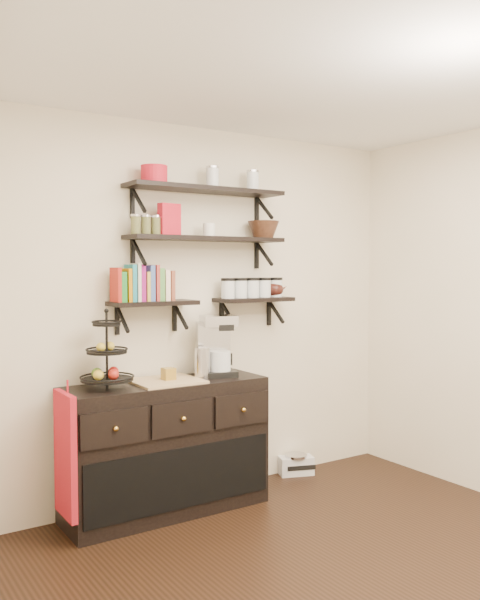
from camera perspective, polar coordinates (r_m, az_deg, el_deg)
name	(u,v)px	position (r m, az deg, el deg)	size (l,w,h in m)	color
floor	(364,590)	(3.69, 11.05, -24.22)	(3.50, 3.50, 0.00)	black
ceiling	(369,63)	(3.44, 11.54, 20.13)	(3.50, 3.50, 0.02)	white
back_wall	(198,312)	(4.70, -3.82, -1.07)	(3.50, 0.02, 2.70)	white
left_wall	(12,360)	(2.43, -19.79, -5.13)	(0.02, 3.50, 2.70)	white
shelf_top	(206,190)	(4.61, -3.05, 9.82)	(1.20, 0.27, 0.23)	black
shelf_mid	(206,239)	(4.58, -3.04, 5.47)	(1.20, 0.27, 0.23)	black
shelf_low_left	(153,304)	(4.40, -7.84, -0.36)	(0.60, 0.25, 0.23)	black
shelf_low_right	(253,300)	(4.82, 1.22, -0.04)	(0.60, 0.25, 0.23)	black
cookbooks	(146,284)	(4.37, -8.47, 1.41)	(0.43, 0.15, 0.26)	#A82419
glass_canisters	(253,289)	(4.81, 1.13, 0.99)	(0.54, 0.10, 0.13)	silver
sideboard	(166,447)	(4.48, -6.65, -12.98)	(1.40, 0.50, 0.92)	black
fruit_stand	(107,362)	(4.19, -11.84, -5.49)	(0.34, 0.34, 0.49)	black
candle	(168,374)	(4.38, -6.44, -6.59)	(0.08, 0.08, 0.08)	olive
coffee_maker	(216,347)	(4.57, -2.14, -4.23)	(0.29, 0.29, 0.44)	black
thermal_carafe	(202,363)	(4.47, -3.40, -5.67)	(0.11, 0.11, 0.22)	silver
apron	(65,455)	(4.10, -15.42, -13.26)	(0.04, 0.33, 0.76)	#B21413
radio	(296,464)	(5.33, 5.06, -14.50)	(0.30, 0.23, 0.16)	silver
recipe_box	(169,220)	(4.44, -6.37, 7.19)	(0.16, 0.06, 0.22)	red
walnut_bowl	(263,230)	(4.85, 2.12, 6.32)	(0.24, 0.24, 0.13)	black
ramekins	(209,230)	(4.59, -2.81, 6.30)	(0.09, 0.09, 0.10)	white
teapot	(275,288)	(4.93, 3.15, 1.07)	(0.18, 0.14, 0.14)	#34140F
red_pot	(154,175)	(4.43, -7.72, 11.10)	(0.18, 0.18, 0.12)	red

